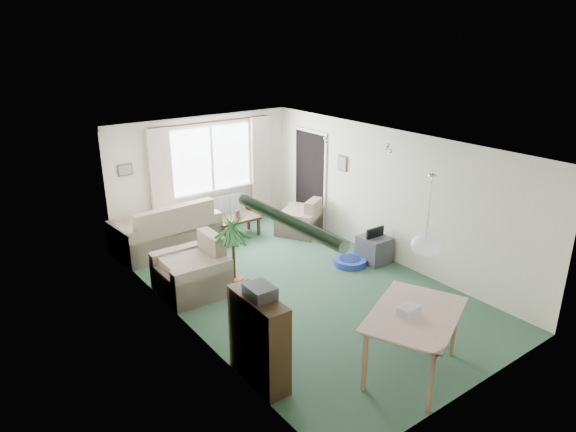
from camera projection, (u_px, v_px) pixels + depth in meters
ground at (299, 286)px, 8.48m from camera, size 6.50×6.50×0.00m
window at (211, 159)px, 10.52m from camera, size 1.80×0.03×1.30m
curtain_rod at (211, 122)px, 10.20m from camera, size 2.60×0.03×0.03m
curtain_left at (161, 180)px, 9.88m from camera, size 0.45×0.08×2.00m
curtain_right at (261, 163)px, 11.16m from camera, size 0.45×0.08×2.00m
radiator at (215, 210)px, 10.86m from camera, size 1.20×0.10×0.55m
doorway at (310, 179)px, 10.91m from camera, size 0.03×0.95×2.00m
pendant_lamp at (425, 245)px, 6.34m from camera, size 0.36×0.36×0.36m
tinsel_garland at (288, 221)px, 4.89m from camera, size 1.60×1.60×0.12m
bauble_cluster_a at (327, 136)px, 9.12m from camera, size 0.20×0.20×0.20m
bauble_cluster_b at (388, 145)px, 8.38m from camera, size 0.20×0.20×0.20m
wall_picture_back at (125, 170)px, 9.50m from camera, size 0.28×0.03×0.22m
wall_picture_right at (343, 163)px, 9.96m from camera, size 0.03×0.24×0.30m
sofa at (166, 225)px, 9.78m from camera, size 2.00×1.17×0.96m
armchair_corner at (300, 216)px, 10.60m from camera, size 1.12×1.11×0.75m
armchair_left at (191, 266)px, 8.15m from camera, size 0.99×1.04×0.92m
coffee_table at (237, 227)px, 10.47m from camera, size 0.90×0.51×0.40m
photo_frame at (237, 214)px, 10.38m from camera, size 0.12×0.06×0.16m
bookshelf at (259, 339)px, 6.03m from camera, size 0.32×0.93×1.12m
hifi_box at (260, 291)px, 5.82m from camera, size 0.29×0.35×0.14m
houseplant at (233, 252)px, 8.05m from camera, size 0.74×0.74×1.40m
dining_table at (412, 344)px, 6.22m from camera, size 1.54×1.33×0.81m
gift_box at (408, 311)px, 6.05m from camera, size 0.26×0.20×0.12m
tv_cube at (374, 249)px, 9.32m from camera, size 0.48×0.53×0.48m
pet_bed at (350, 262)px, 9.24m from camera, size 0.61×0.61×0.12m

